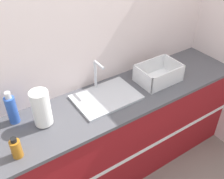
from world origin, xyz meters
The scene contains 8 objects.
wall_back centered at (0.00, 0.59, 1.30)m, with size 4.94×0.06×2.60m.
wall_right centered at (1.30, 0.28, 1.30)m, with size 0.06×2.56×2.60m.
counter_cabinet centered at (0.00, 0.28, 0.46)m, with size 2.56×0.58×0.91m.
sink centered at (-0.03, 0.32, 0.93)m, with size 0.53×0.37×0.28m.
paper_towel_roll centered at (-0.57, 0.31, 1.05)m, with size 0.13×0.13×0.29m.
dish_rack centered at (0.51, 0.28, 0.97)m, with size 0.38×0.27×0.16m.
bottle_blue centered at (-0.74, 0.45, 1.03)m, with size 0.08×0.08×0.27m.
bottle_amber centered at (-0.83, 0.12, 0.98)m, with size 0.07×0.07×0.16m.
Camera 1 is at (-0.94, -1.14, 2.25)m, focal length 42.00 mm.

